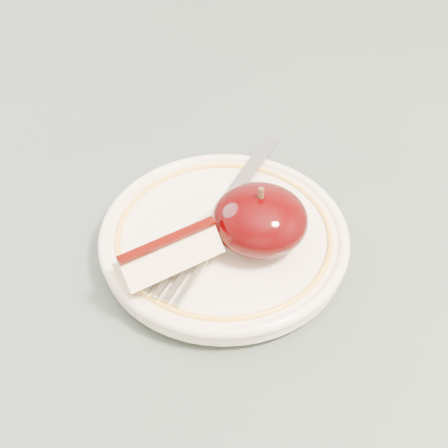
# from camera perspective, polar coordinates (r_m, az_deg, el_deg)

# --- Properties ---
(table) EXTENTS (0.90, 0.90, 0.75)m
(table) POSITION_cam_1_polar(r_m,az_deg,el_deg) (0.56, -3.45, -6.98)
(table) COLOR brown
(table) RESTS_ON ground
(plate) EXTENTS (0.19, 0.19, 0.02)m
(plate) POSITION_cam_1_polar(r_m,az_deg,el_deg) (0.47, 0.00, -1.22)
(plate) COLOR beige
(plate) RESTS_ON table
(apple_half) EXTENTS (0.07, 0.07, 0.05)m
(apple_half) POSITION_cam_1_polar(r_m,az_deg,el_deg) (0.44, 3.28, 0.41)
(apple_half) COLOR black
(apple_half) RESTS_ON plate
(apple_wedge) EXTENTS (0.08, 0.07, 0.03)m
(apple_wedge) POSITION_cam_1_polar(r_m,az_deg,el_deg) (0.43, -5.06, -3.00)
(apple_wedge) COLOR beige
(apple_wedge) RESTS_ON plate
(fork) EXTENTS (0.08, 0.19, 0.00)m
(fork) POSITION_cam_1_polar(r_m,az_deg,el_deg) (0.47, -0.34, 0.99)
(fork) COLOR gray
(fork) RESTS_ON plate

